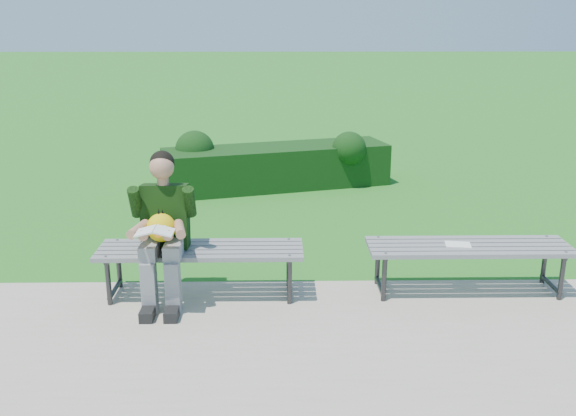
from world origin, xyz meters
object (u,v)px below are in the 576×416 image
Objects in this scene: bench_right at (469,250)px; seated_boy at (163,225)px; hedge at (274,164)px; bench_left at (201,254)px; paper_sheet at (458,244)px.

seated_boy is (-2.69, -0.14, 0.30)m from bench_right.
bench_left is (-0.62, -3.86, 0.07)m from hedge.
bench_right is at bearing 0.00° from paper_sheet.
bench_right is at bearing 2.92° from seated_boy.
hedge reaches higher than bench_right.
paper_sheet is (2.29, 0.04, 0.06)m from bench_left.
hedge is 2.56× the size of seated_boy.
paper_sheet is at bearing -66.44° from hedge.
paper_sheet is at bearing 180.00° from bench_right.
bench_left is 0.43m from seated_boy.
bench_left is at bearing -99.20° from hedge.
seated_boy reaches higher than bench_left.
paper_sheet is at bearing 1.05° from bench_left.
bench_left is at bearing -178.95° from paper_sheet.
bench_left is at bearing 17.60° from seated_boy.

